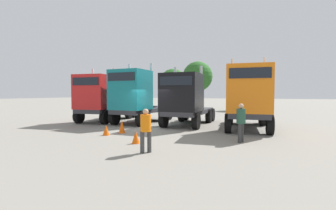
{
  "coord_description": "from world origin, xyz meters",
  "views": [
    {
      "loc": [
        6.89,
        -13.51,
        2.23
      ],
      "look_at": [
        -0.0,
        3.25,
        1.37
      ],
      "focal_mm": 25.68,
      "sensor_mm": 36.0,
      "label": 1
    }
  ],
  "objects_px": {
    "semi_truck_black": "(185,99)",
    "semi_truck_orange": "(248,98)",
    "semi_truck_teal": "(135,97)",
    "traffic_cone_near": "(136,137)",
    "semi_truck_red": "(100,98)",
    "traffic_cone_mid": "(106,130)",
    "traffic_cone_far": "(122,127)",
    "visitor_in_hivis": "(146,127)",
    "visitor_with_camera": "(241,120)"
  },
  "relations": [
    {
      "from": "visitor_in_hivis",
      "to": "visitor_with_camera",
      "type": "distance_m",
      "value": 4.59
    },
    {
      "from": "semi_truck_black",
      "to": "visitor_with_camera",
      "type": "height_order",
      "value": "semi_truck_black"
    },
    {
      "from": "visitor_in_hivis",
      "to": "traffic_cone_mid",
      "type": "bearing_deg",
      "value": 10.0
    },
    {
      "from": "semi_truck_teal",
      "to": "traffic_cone_mid",
      "type": "xyz_separation_m",
      "value": [
        0.98,
        -4.76,
        -1.73
      ]
    },
    {
      "from": "semi_truck_black",
      "to": "semi_truck_orange",
      "type": "bearing_deg",
      "value": 83.07
    },
    {
      "from": "visitor_with_camera",
      "to": "traffic_cone_far",
      "type": "xyz_separation_m",
      "value": [
        -6.47,
        0.13,
        -0.66
      ]
    },
    {
      "from": "semi_truck_teal",
      "to": "traffic_cone_near",
      "type": "height_order",
      "value": "semi_truck_teal"
    },
    {
      "from": "visitor_in_hivis",
      "to": "traffic_cone_near",
      "type": "height_order",
      "value": "visitor_in_hivis"
    },
    {
      "from": "visitor_in_hivis",
      "to": "traffic_cone_far",
      "type": "height_order",
      "value": "visitor_in_hivis"
    },
    {
      "from": "semi_truck_teal",
      "to": "traffic_cone_near",
      "type": "distance_m",
      "value": 7.17
    },
    {
      "from": "traffic_cone_far",
      "to": "semi_truck_black",
      "type": "bearing_deg",
      "value": 59.72
    },
    {
      "from": "traffic_cone_near",
      "to": "semi_truck_black",
      "type": "bearing_deg",
      "value": 87.82
    },
    {
      "from": "semi_truck_black",
      "to": "traffic_cone_mid",
      "type": "distance_m",
      "value": 5.93
    },
    {
      "from": "semi_truck_black",
      "to": "traffic_cone_far",
      "type": "bearing_deg",
      "value": -30.81
    },
    {
      "from": "semi_truck_red",
      "to": "traffic_cone_far",
      "type": "relative_size",
      "value": 8.9
    },
    {
      "from": "traffic_cone_near",
      "to": "traffic_cone_mid",
      "type": "xyz_separation_m",
      "value": [
        -2.54,
        1.25,
        -0.01
      ]
    },
    {
      "from": "semi_truck_orange",
      "to": "visitor_with_camera",
      "type": "distance_m",
      "value": 3.87
    },
    {
      "from": "semi_truck_orange",
      "to": "traffic_cone_far",
      "type": "distance_m",
      "value": 7.62
    },
    {
      "from": "semi_truck_red",
      "to": "semi_truck_orange",
      "type": "xyz_separation_m",
      "value": [
        11.06,
        -0.28,
        0.13
      ]
    },
    {
      "from": "semi_truck_red",
      "to": "traffic_cone_far",
      "type": "bearing_deg",
      "value": 42.78
    },
    {
      "from": "visitor_in_hivis",
      "to": "visitor_with_camera",
      "type": "xyz_separation_m",
      "value": [
        3.13,
        3.36,
        0.07
      ]
    },
    {
      "from": "semi_truck_orange",
      "to": "traffic_cone_near",
      "type": "xyz_separation_m",
      "value": [
        -4.36,
        -5.78,
        -1.7
      ]
    },
    {
      "from": "semi_truck_teal",
      "to": "visitor_in_hivis",
      "type": "bearing_deg",
      "value": 34.59
    },
    {
      "from": "visitor_with_camera",
      "to": "traffic_cone_near",
      "type": "height_order",
      "value": "visitor_with_camera"
    },
    {
      "from": "semi_truck_teal",
      "to": "semi_truck_black",
      "type": "xyz_separation_m",
      "value": [
        3.76,
        0.24,
        -0.17
      ]
    },
    {
      "from": "traffic_cone_near",
      "to": "traffic_cone_far",
      "type": "height_order",
      "value": "traffic_cone_far"
    },
    {
      "from": "traffic_cone_near",
      "to": "traffic_cone_mid",
      "type": "height_order",
      "value": "traffic_cone_near"
    },
    {
      "from": "semi_truck_orange",
      "to": "traffic_cone_far",
      "type": "height_order",
      "value": "semi_truck_orange"
    },
    {
      "from": "semi_truck_black",
      "to": "semi_truck_orange",
      "type": "xyz_separation_m",
      "value": [
        4.13,
        -0.46,
        0.15
      ]
    },
    {
      "from": "semi_truck_teal",
      "to": "visitor_with_camera",
      "type": "bearing_deg",
      "value": 64.95
    },
    {
      "from": "semi_truck_teal",
      "to": "semi_truck_black",
      "type": "distance_m",
      "value": 3.77
    },
    {
      "from": "semi_truck_red",
      "to": "traffic_cone_near",
      "type": "xyz_separation_m",
      "value": [
        6.7,
        -6.06,
        -1.57
      ]
    },
    {
      "from": "semi_truck_black",
      "to": "visitor_with_camera",
      "type": "relative_size",
      "value": 3.43
    },
    {
      "from": "traffic_cone_near",
      "to": "semi_truck_orange",
      "type": "bearing_deg",
      "value": 52.95
    },
    {
      "from": "semi_truck_teal",
      "to": "visitor_in_hivis",
      "type": "relative_size",
      "value": 3.55
    },
    {
      "from": "semi_truck_orange",
      "to": "visitor_with_camera",
      "type": "relative_size",
      "value": 3.7
    },
    {
      "from": "traffic_cone_mid",
      "to": "traffic_cone_far",
      "type": "distance_m",
      "value": 1.01
    },
    {
      "from": "traffic_cone_mid",
      "to": "semi_truck_orange",
      "type": "bearing_deg",
      "value": 33.29
    },
    {
      "from": "semi_truck_teal",
      "to": "traffic_cone_near",
      "type": "relative_size",
      "value": 10.2
    },
    {
      "from": "semi_truck_black",
      "to": "traffic_cone_mid",
      "type": "height_order",
      "value": "semi_truck_black"
    },
    {
      "from": "semi_truck_black",
      "to": "semi_truck_orange",
      "type": "height_order",
      "value": "semi_truck_orange"
    },
    {
      "from": "semi_truck_teal",
      "to": "visitor_with_camera",
      "type": "relative_size",
      "value": 3.32
    },
    {
      "from": "semi_truck_black",
      "to": "traffic_cone_near",
      "type": "xyz_separation_m",
      "value": [
        -0.24,
        -6.24,
        -1.55
      ]
    },
    {
      "from": "semi_truck_teal",
      "to": "traffic_cone_near",
      "type": "xyz_separation_m",
      "value": [
        3.52,
        -6.01,
        -1.72
      ]
    },
    {
      "from": "traffic_cone_far",
      "to": "traffic_cone_mid",
      "type": "bearing_deg",
      "value": -113.5
    },
    {
      "from": "semi_truck_orange",
      "to": "traffic_cone_near",
      "type": "height_order",
      "value": "semi_truck_orange"
    },
    {
      "from": "visitor_with_camera",
      "to": "traffic_cone_mid",
      "type": "distance_m",
      "value": 6.95
    },
    {
      "from": "semi_truck_red",
      "to": "semi_truck_black",
      "type": "xyz_separation_m",
      "value": [
        6.94,
        0.19,
        -0.01
      ]
    },
    {
      "from": "semi_truck_red",
      "to": "visitor_with_camera",
      "type": "height_order",
      "value": "semi_truck_red"
    },
    {
      "from": "semi_truck_red",
      "to": "semi_truck_teal",
      "type": "height_order",
      "value": "semi_truck_teal"
    }
  ]
}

